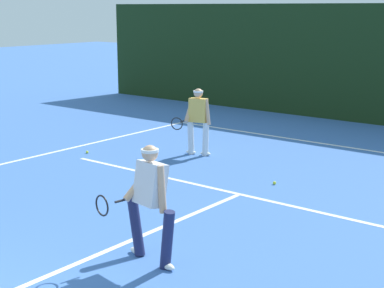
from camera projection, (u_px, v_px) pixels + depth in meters
The scene contains 7 objects.
court_line_baseline_far at pixel (349, 147), 15.00m from camera, with size 10.81×0.10×0.01m, color white.
court_line_service at pixel (240, 194), 11.25m from camera, with size 8.81×0.10×0.01m, color white.
court_line_centre at pixel (115, 247), 8.76m from camera, with size 0.10×6.40×0.01m, color white.
player_near at pixel (150, 199), 8.08m from camera, with size 1.00×0.89×1.65m.
player_far at pixel (198, 119), 14.07m from camera, with size 0.65×0.87×1.58m.
tennis_ball at pixel (274, 183), 11.87m from camera, with size 0.07×0.07×0.07m, color #D1E033.
tennis_ball_extra at pixel (87, 152), 14.40m from camera, with size 0.07×0.07×0.07m, color #D1E033.
Camera 1 is at (5.98, -2.53, 3.42)m, focal length 56.24 mm.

